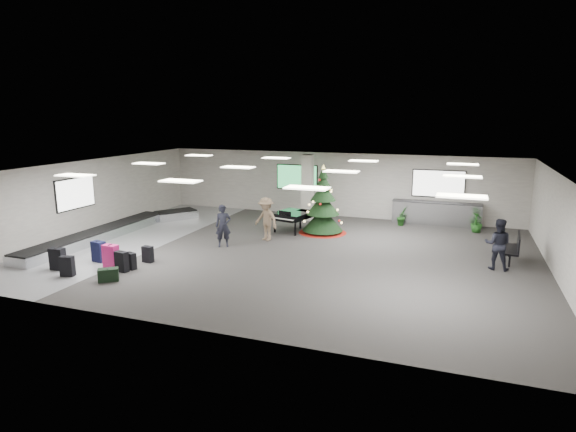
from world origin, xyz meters
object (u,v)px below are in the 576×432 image
(pink_suitcase, at_px, (111,256))
(potted_plant_right, at_px, (477,222))
(grand_piano, at_px, (292,215))
(traveler_b, at_px, (266,219))
(service_counter, at_px, (436,213))
(potted_plant_left, at_px, (402,216))
(bench, at_px, (514,246))
(traveler_a, at_px, (223,226))
(traveler_bench, at_px, (498,244))
(christmas_tree, at_px, (323,210))
(baggage_carousel, at_px, (116,230))

(pink_suitcase, bearing_deg, potted_plant_right, 42.70)
(grand_piano, bearing_deg, traveler_b, -91.85)
(service_counter, bearing_deg, potted_plant_left, -154.46)
(bench, height_order, potted_plant_left, bench)
(traveler_a, xyz_separation_m, traveler_bench, (9.90, 0.60, 0.03))
(bench, bearing_deg, traveler_bench, -115.12)
(pink_suitcase, distance_m, grand_piano, 8.05)
(christmas_tree, height_order, traveler_b, christmas_tree)
(christmas_tree, bearing_deg, bench, -13.65)
(traveler_a, bearing_deg, christmas_tree, 19.92)
(baggage_carousel, height_order, traveler_b, traveler_b)
(baggage_carousel, height_order, bench, bench)
(pink_suitcase, xyz_separation_m, potted_plant_right, (11.76, 9.52, 0.04))
(baggage_carousel, bearing_deg, service_counter, 27.67)
(traveler_bench, bearing_deg, potted_plant_left, -50.45)
(bench, bearing_deg, traveler_b, -174.35)
(bench, bearing_deg, baggage_carousel, -169.66)
(christmas_tree, xyz_separation_m, traveler_bench, (6.86, -2.89, -0.16))
(service_counter, xyz_separation_m, grand_piano, (-5.93, -3.51, 0.17))
(traveler_b, height_order, potted_plant_left, traveler_b)
(christmas_tree, bearing_deg, grand_piano, -170.87)
(baggage_carousel, bearing_deg, traveler_b, 12.56)
(christmas_tree, relative_size, potted_plant_right, 3.36)
(pink_suitcase, xyz_separation_m, christmas_tree, (5.41, 7.15, 0.63))
(christmas_tree, xyz_separation_m, bench, (7.47, -1.81, -0.45))
(traveler_b, bearing_deg, service_counter, 61.32)
(service_counter, height_order, christmas_tree, christmas_tree)
(bench, xyz_separation_m, traveler_a, (-10.51, -1.67, 0.26))
(grand_piano, bearing_deg, traveler_bench, -4.22)
(traveler_a, relative_size, potted_plant_right, 1.87)
(pink_suitcase, height_order, potted_plant_left, potted_plant_left)
(baggage_carousel, relative_size, pink_suitcase, 11.76)
(service_counter, xyz_separation_m, traveler_bench, (2.27, -6.18, 0.32))
(christmas_tree, relative_size, potted_plant_left, 3.51)
(grand_piano, bearing_deg, pink_suitcase, -106.54)
(bench, relative_size, traveler_b, 0.92)
(grand_piano, relative_size, bench, 1.24)
(potted_plant_left, xyz_separation_m, potted_plant_right, (3.26, -0.21, 0.02))
(grand_piano, distance_m, potted_plant_right, 8.12)
(potted_plant_right, bearing_deg, service_counter, 152.25)
(potted_plant_right, bearing_deg, traveler_b, -151.88)
(baggage_carousel, height_order, traveler_bench, traveler_bench)
(service_counter, relative_size, potted_plant_right, 4.54)
(christmas_tree, relative_size, grand_piano, 1.47)
(baggage_carousel, relative_size, potted_plant_left, 11.35)
(traveler_bench, bearing_deg, traveler_a, 8.46)
(traveler_bench, height_order, potted_plant_left, traveler_bench)
(grand_piano, bearing_deg, bench, 3.55)
(pink_suitcase, bearing_deg, bench, 26.22)
(baggage_carousel, bearing_deg, grand_piano, 24.99)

